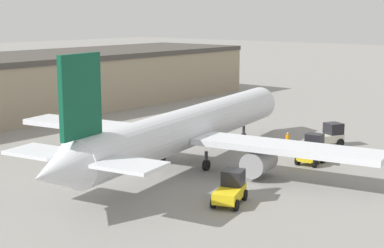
{
  "coord_description": "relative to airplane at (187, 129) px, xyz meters",
  "views": [
    {
      "loc": [
        -38.76,
        -31.72,
        12.97
      ],
      "look_at": [
        0.0,
        0.0,
        3.51
      ],
      "focal_mm": 55.0,
      "sensor_mm": 36.0,
      "label": 1
    }
  ],
  "objects": [
    {
      "name": "airplane",
      "position": [
        0.0,
        0.0,
        0.0
      ],
      "size": [
        37.25,
        33.48,
        10.47
      ],
      "rotation": [
        0.0,
        0.0,
        0.18
      ],
      "color": "silver",
      "rests_on": "ground_plane"
    },
    {
      "name": "belt_loader_truck",
      "position": [
        7.49,
        -7.99,
        -2.06
      ],
      "size": [
        2.87,
        2.08,
        2.56
      ],
      "rotation": [
        0.0,
        0.0,
        0.1
      ],
      "color": "yellow",
      "rests_on": "ground_plane"
    },
    {
      "name": "ground_crew_worker",
      "position": [
        10.69,
        -3.73,
        -2.32
      ],
      "size": [
        0.38,
        0.38,
        1.72
      ],
      "rotation": [
        0.0,
        0.0,
        5.59
      ],
      "color": "#1E2338",
      "rests_on": "ground_plane"
    },
    {
      "name": "ground_plane",
      "position": [
        0.92,
        0.17,
        -3.24
      ],
      "size": [
        400.0,
        400.0,
        0.0
      ],
      "primitive_type": "plane",
      "color": "gray"
    },
    {
      "name": "pushback_tug",
      "position": [
        14.76,
        -5.91,
        -2.18
      ],
      "size": [
        3.78,
        3.25,
        2.26
      ],
      "rotation": [
        0.0,
        0.0,
        -0.49
      ],
      "color": "beige",
      "rests_on": "ground_plane"
    },
    {
      "name": "baggage_tug",
      "position": [
        -5.85,
        -8.84,
        -2.23
      ],
      "size": [
        3.72,
        2.83,
        2.18
      ],
      "rotation": [
        0.0,
        0.0,
        0.35
      ],
      "color": "yellow",
      "rests_on": "ground_plane"
    }
  ]
}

